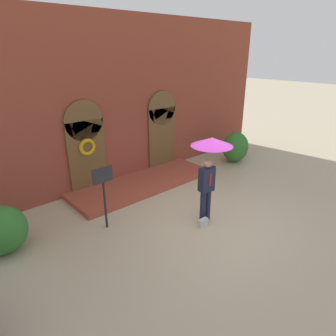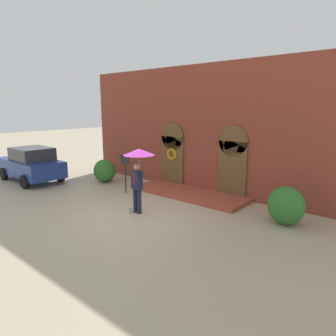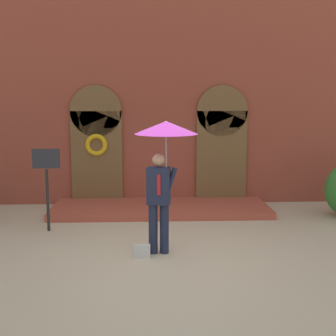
# 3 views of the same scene
# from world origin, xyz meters

# --- Properties ---
(ground_plane) EXTENTS (80.00, 80.00, 0.00)m
(ground_plane) POSITION_xyz_m (0.00, 0.00, 0.00)
(ground_plane) COLOR tan
(building_facade) EXTENTS (14.00, 2.30, 5.60)m
(building_facade) POSITION_xyz_m (-0.00, 4.15, 2.68)
(building_facade) COLOR brown
(building_facade) RESTS_ON ground
(person_with_umbrella) EXTENTS (1.10, 1.10, 2.36)m
(person_with_umbrella) POSITION_xyz_m (-0.01, 0.06, 1.91)
(person_with_umbrella) COLOR #191E33
(person_with_umbrella) RESTS_ON ground
(handbag) EXTENTS (0.28, 0.12, 0.22)m
(handbag) POSITION_xyz_m (-0.41, -0.14, 0.11)
(handbag) COLOR #B7B7B2
(handbag) RESTS_ON ground
(sign_post) EXTENTS (0.56, 0.06, 1.72)m
(sign_post) POSITION_xyz_m (-2.38, 1.55, 1.16)
(sign_post) COLOR black
(sign_post) RESTS_ON ground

